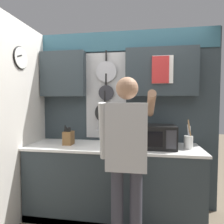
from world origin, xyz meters
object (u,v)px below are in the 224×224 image
Objects in this scene: knife_block at (69,138)px; utensil_crock at (189,141)px; microwave at (154,136)px; person at (127,150)px.

utensil_crock is at bearing 0.07° from knife_block.
person is at bearing -116.42° from microwave.
person reaches higher than knife_block.
microwave is at bearing 63.58° from person.
utensil_crock is (1.49, 0.00, 0.00)m from knife_block.
person is (-0.68, -0.58, 0.01)m from utensil_crock.
knife_block is at bearing -179.93° from utensil_crock.
microwave is 0.64m from person.
knife_block is (-1.09, 0.00, -0.05)m from microwave.
utensil_crock is at bearing 0.36° from microwave.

